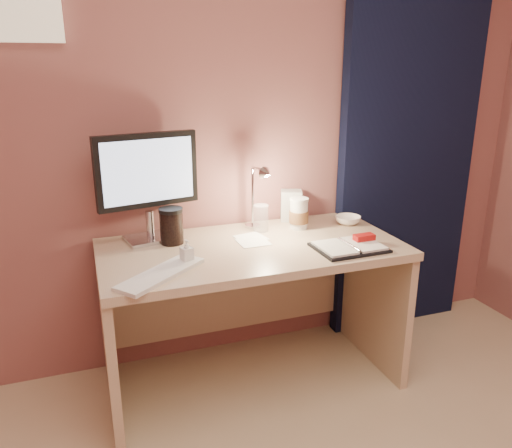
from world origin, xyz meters
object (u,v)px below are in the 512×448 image
object	(u,v)px
keyboard	(161,274)
planner	(350,246)
lotion_bottle	(187,251)
product_box	(291,206)
coffee_cup	(299,214)
desk_lamp	(255,191)
clear_cup	(261,218)
monitor	(147,178)
desk	(247,283)
dark_jar	(172,228)
bowl	(348,220)

from	to	relation	value
keyboard	planner	bearing A→B (deg)	-38.08
lotion_bottle	product_box	world-z (taller)	product_box
coffee_cup	desk_lamp	world-z (taller)	desk_lamp
keyboard	desk_lamp	size ratio (longest dim) A/B	1.22
keyboard	clear_cup	xyz separation A→B (m)	(0.57, 0.40, 0.06)
lotion_bottle	monitor	bearing A→B (deg)	106.47
clear_cup	desk_lamp	world-z (taller)	desk_lamp
desk	product_box	xyz separation A→B (m)	(0.33, 0.23, 0.31)
monitor	planner	distance (m)	0.99
desk	clear_cup	bearing A→B (deg)	45.30
product_box	desk_lamp	size ratio (longest dim) A/B	0.49
coffee_cup	dark_jar	xyz separation A→B (m)	(-0.66, -0.01, 0.00)
desk	coffee_cup	world-z (taller)	coffee_cup
desk	monitor	world-z (taller)	monitor
lotion_bottle	desk_lamp	world-z (taller)	desk_lamp
dark_jar	desk_lamp	bearing A→B (deg)	2.80
clear_cup	product_box	bearing A→B (deg)	28.49
desk	desk_lamp	xyz separation A→B (m)	(0.08, 0.10, 0.44)
desk_lamp	coffee_cup	bearing A→B (deg)	-13.50
bowl	keyboard	bearing A→B (deg)	-161.14
desk	desk_lamp	distance (m)	0.46
monitor	dark_jar	bearing A→B (deg)	-53.30
product_box	dark_jar	bearing A→B (deg)	-146.77
bowl	dark_jar	xyz separation A→B (m)	(-0.93, 0.01, 0.06)
monitor	coffee_cup	size ratio (longest dim) A/B	3.21
coffee_cup	monitor	bearing A→B (deg)	174.62
dark_jar	desk_lamp	distance (m)	0.45
monitor	lotion_bottle	bearing A→B (deg)	-85.10
bowl	product_box	distance (m)	0.31
coffee_cup	bowl	size ratio (longest dim) A/B	1.19
planner	dark_jar	xyz separation A→B (m)	(-0.76, 0.35, 0.06)
coffee_cup	product_box	distance (m)	0.14
monitor	lotion_bottle	world-z (taller)	monitor
lotion_bottle	product_box	size ratio (longest dim) A/B	0.63
coffee_cup	bowl	world-z (taller)	coffee_cup
keyboard	coffee_cup	bearing A→B (deg)	-13.41
desk	keyboard	world-z (taller)	keyboard
dark_jar	desk_lamp	xyz separation A→B (m)	(0.42, 0.02, 0.14)
planner	desk_lamp	distance (m)	0.54
planner	monitor	bearing A→B (deg)	151.64
lotion_bottle	dark_jar	world-z (taller)	dark_jar
planner	dark_jar	world-z (taller)	dark_jar
desk	product_box	world-z (taller)	product_box
coffee_cup	clear_cup	world-z (taller)	coffee_cup
dark_jar	desk_lamp	size ratio (longest dim) A/B	0.45
desk_lamp	planner	bearing A→B (deg)	-58.25
desk	desk_lamp	world-z (taller)	desk_lamp
desk	dark_jar	bearing A→B (deg)	166.59
desk	bowl	bearing A→B (deg)	6.83
bowl	lotion_bottle	xyz separation A→B (m)	(-0.92, -0.26, 0.03)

